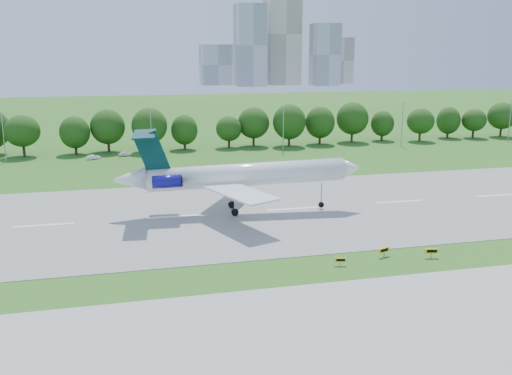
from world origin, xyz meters
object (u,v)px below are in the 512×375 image
airliner (234,175)px  taxi_sign_left (340,260)px  service_vehicle_b (125,154)px  service_vehicle_a (94,157)px

airliner → taxi_sign_left: airliner is taller
taxi_sign_left → service_vehicle_b: size_ratio=0.41×
service_vehicle_a → airliner: bearing=-177.3°
airliner → taxi_sign_left: (8.11, -26.79, -5.76)m
service_vehicle_a → service_vehicle_b: service_vehicle_b is taller
airliner → service_vehicle_b: airliner is taller
airliner → service_vehicle_b: size_ratio=11.50×
airliner → service_vehicle_a: 61.34m
taxi_sign_left → service_vehicle_a: bearing=124.3°
airliner → service_vehicle_a: bearing=118.3°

